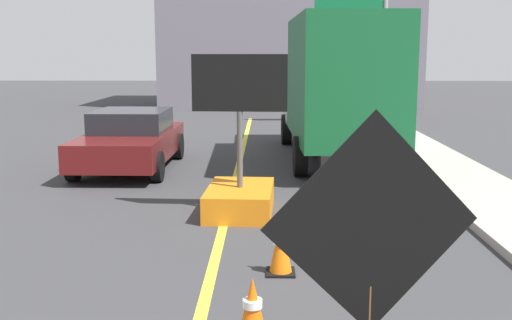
% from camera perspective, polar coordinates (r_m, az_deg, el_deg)
% --- Properties ---
extents(lane_center_stripe, '(0.14, 36.00, 0.01)m').
position_cam_1_polar(lane_center_stripe, '(8.43, -3.77, -8.98)').
color(lane_center_stripe, yellow).
rests_on(lane_center_stripe, ground).
extents(roadwork_sign, '(1.60, 0.38, 2.33)m').
position_cam_1_polar(roadwork_sign, '(4.53, 10.57, -6.31)').
color(roadwork_sign, '#593819').
rests_on(roadwork_sign, ground).
extents(arrow_board_trailer, '(1.60, 1.85, 2.70)m').
position_cam_1_polar(arrow_board_trailer, '(10.62, -1.49, -2.34)').
color(arrow_board_trailer, orange).
rests_on(arrow_board_trailer, ground).
extents(box_truck, '(2.57, 7.75, 3.56)m').
position_cam_1_polar(box_truck, '(15.79, 7.36, 6.77)').
color(box_truck, black).
rests_on(box_truck, ground).
extents(pickup_car, '(2.07, 4.46, 1.38)m').
position_cam_1_polar(pickup_car, '(14.96, -11.45, 1.85)').
color(pickup_car, '#591414').
rests_on(pickup_car, ground).
extents(highway_guide_sign, '(2.79, 0.30, 5.00)m').
position_cam_1_polar(highway_guide_sign, '(24.38, 9.91, 11.32)').
color(highway_guide_sign, gray).
rests_on(highway_guide_sign, ground).
extents(far_building_block, '(12.66, 7.93, 7.76)m').
position_cam_1_polar(far_building_block, '(33.38, 2.96, 11.79)').
color(far_building_block, slate).
rests_on(far_building_block, ground).
extents(traffic_cone_near_sign, '(0.36, 0.36, 0.61)m').
position_cam_1_polar(traffic_cone_near_sign, '(6.11, -0.33, -13.47)').
color(traffic_cone_near_sign, black).
rests_on(traffic_cone_near_sign, ground).
extents(traffic_cone_mid_lane, '(0.36, 0.36, 0.74)m').
position_cam_1_polar(traffic_cone_mid_lane, '(7.76, 2.29, -7.85)').
color(traffic_cone_mid_lane, black).
rests_on(traffic_cone_mid_lane, ground).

